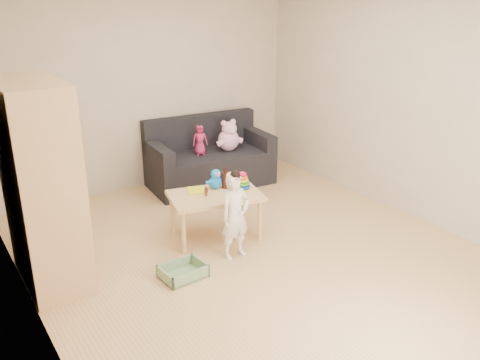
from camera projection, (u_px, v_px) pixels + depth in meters
room at (251, 122)px, 4.56m from camera, size 4.50×4.50×4.50m
wardrobe at (41, 186)px, 4.24m from camera, size 0.49×0.97×1.75m
sofa at (211, 168)px, 6.65m from camera, size 1.63×0.91×0.44m
play_table at (216, 216)px, 5.20m from camera, size 1.02×0.77×0.48m
storage_bin at (183, 271)px, 4.53m from camera, size 0.41×0.32×0.12m
toddler at (235, 217)px, 4.76m from camera, size 0.32×0.22×0.83m
pink_bear at (228, 138)px, 6.60m from camera, size 0.38×0.35×0.34m
doll at (200, 140)px, 6.42m from camera, size 0.22×0.18×0.38m
ring_stacker at (242, 183)px, 5.20m from camera, size 0.17×0.17×0.19m
brown_bottle at (225, 179)px, 5.25m from camera, size 0.08×0.08×0.22m
blue_plush at (215, 179)px, 5.23m from camera, size 0.22×0.21×0.21m
wooden_figure at (206, 191)px, 5.05m from camera, size 0.05×0.05×0.10m
yellow_book at (198, 190)px, 5.20m from camera, size 0.26×0.26×0.01m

